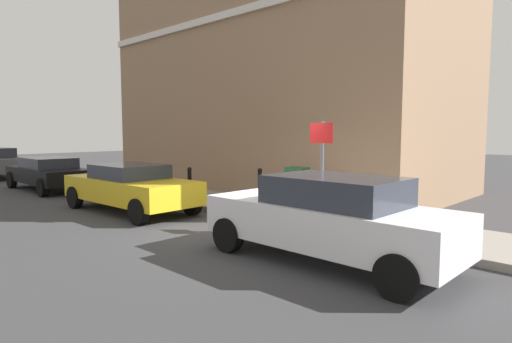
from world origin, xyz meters
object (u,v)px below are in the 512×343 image
at_px(car_black, 48,172).
at_px(street_sign, 322,158).
at_px(car_white, 329,217).
at_px(car_yellow, 130,187).
at_px(bollard_near_cabinet, 260,185).
at_px(utility_cabinet, 297,191).
at_px(bollard_far_kerb, 190,183).

height_order(car_black, street_sign, street_sign).
distance_m(car_white, car_black, 12.94).
xyz_separation_m(car_yellow, car_black, (0.11, 6.27, -0.02)).
bearing_deg(street_sign, car_white, -141.37).
relative_size(car_white, street_sign, 1.93).
bearing_deg(car_black, bollard_near_cabinet, -162.08).
xyz_separation_m(car_yellow, bollard_near_cabinet, (2.78, -2.36, 0.00)).
relative_size(car_yellow, car_black, 1.01).
xyz_separation_m(car_black, street_sign, (1.51, -11.58, 0.98)).
height_order(car_black, utility_cabinet, utility_cabinet).
relative_size(bollard_near_cabinet, street_sign, 0.45).
relative_size(car_white, car_black, 0.99).
height_order(car_white, car_black, car_white).
xyz_separation_m(car_black, bollard_far_kerb, (1.50, -6.87, 0.02)).
height_order(car_white, utility_cabinet, car_white).
relative_size(car_yellow, bollard_near_cabinet, 4.34).
bearing_deg(bollard_far_kerb, street_sign, -89.81).
distance_m(utility_cabinet, bollard_far_kerb, 3.37).
bearing_deg(bollard_near_cabinet, car_white, -123.59).
bearing_deg(street_sign, utility_cabinet, 54.97).
distance_m(car_black, utility_cabinet, 10.38).
bearing_deg(car_black, utility_cabinet, -164.96).
distance_m(car_yellow, bollard_far_kerb, 1.71).
xyz_separation_m(car_white, utility_cabinet, (2.77, 2.88, -0.10)).
bearing_deg(utility_cabinet, bollard_far_kerb, 108.76).
bearing_deg(bollard_far_kerb, car_yellow, 159.30).
bearing_deg(street_sign, bollard_far_kerb, 90.19).
bearing_deg(utility_cabinet, car_yellow, 125.30).
height_order(car_black, bollard_far_kerb, car_black).
distance_m(car_white, bollard_far_kerb, 6.30).
bearing_deg(car_yellow, car_white, 177.93).
height_order(car_yellow, utility_cabinet, car_yellow).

